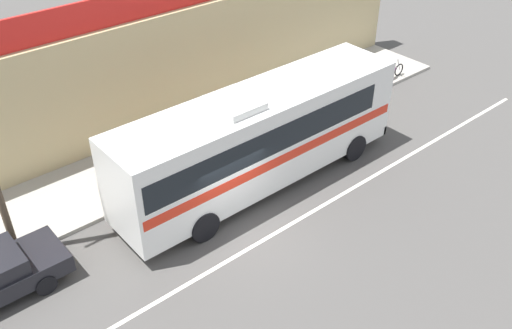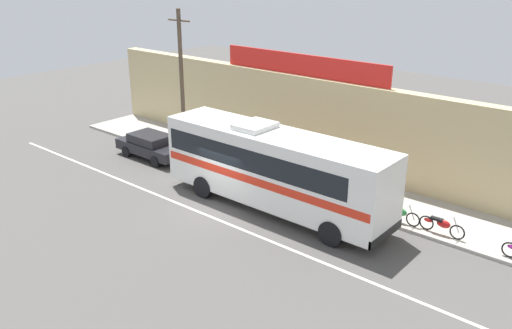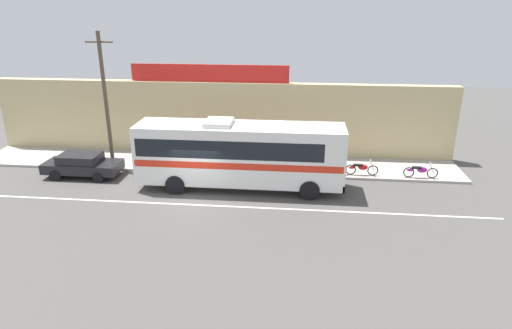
{
  "view_description": "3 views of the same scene",
  "coord_description": "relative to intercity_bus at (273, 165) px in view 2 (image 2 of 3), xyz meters",
  "views": [
    {
      "loc": [
        -8.61,
        -10.87,
        12.22
      ],
      "look_at": [
        1.61,
        1.2,
        1.26
      ],
      "focal_mm": 39.53,
      "sensor_mm": 36.0,
      "label": 1
    },
    {
      "loc": [
        15.57,
        -15.45,
        10.45
      ],
      "look_at": [
        0.91,
        1.85,
        1.75
      ],
      "focal_mm": 37.44,
      "sensor_mm": 36.0,
      "label": 2
    },
    {
      "loc": [
        5.32,
        -20.55,
        9.58
      ],
      "look_at": [
        2.94,
        2.44,
        1.09
      ],
      "focal_mm": 31.02,
      "sensor_mm": 36.0,
      "label": 3
    }
  ],
  "objects": [
    {
      "name": "ground_plane",
      "position": [
        -2.08,
        -1.63,
        -2.06
      ],
      "size": [
        70.0,
        70.0,
        0.0
      ],
      "primitive_type": "plane",
      "color": "#4F4C49"
    },
    {
      "name": "sidewalk_slab",
      "position": [
        -2.08,
        3.57,
        -1.99
      ],
      "size": [
        30.0,
        3.6,
        0.14
      ],
      "primitive_type": "cube",
      "color": "#A8A399",
      "rests_on": "ground_plane"
    },
    {
      "name": "storefront_facade",
      "position": [
        -2.08,
        5.72,
        0.34
      ],
      "size": [
        30.0,
        0.7,
        4.8
      ],
      "primitive_type": "cube",
      "color": "tan",
      "rests_on": "ground_plane"
    },
    {
      "name": "storefront_billboard",
      "position": [
        -2.65,
        5.72,
        3.29
      ],
      "size": [
        10.18,
        0.12,
        1.1
      ],
      "primitive_type": "cube",
      "color": "red",
      "rests_on": "storefront_facade"
    },
    {
      "name": "road_center_stripe",
      "position": [
        -2.08,
        -2.43,
        -2.06
      ],
      "size": [
        30.0,
        0.14,
        0.01
      ],
      "primitive_type": "cube",
      "color": "silver",
      "rests_on": "ground_plane"
    },
    {
      "name": "intercity_bus",
      "position": [
        0.0,
        0.0,
        0.0
      ],
      "size": [
        11.06,
        2.61,
        3.78
      ],
      "color": "white",
      "rests_on": "ground_plane"
    },
    {
      "name": "parked_car",
      "position": [
        -9.3,
        0.74,
        -1.33
      ],
      "size": [
        4.36,
        1.86,
        1.37
      ],
      "color": "black",
      "rests_on": "ground_plane"
    },
    {
      "name": "utility_pole",
      "position": [
        -8.06,
        2.13,
        2.2
      ],
      "size": [
        1.6,
        0.22,
        7.98
      ],
      "color": "brown",
      "rests_on": "sidewalk_slab"
    },
    {
      "name": "motorcycle_red",
      "position": [
        6.84,
        2.24,
        -1.5
      ],
      "size": [
        1.89,
        0.56,
        0.94
      ],
      "color": "black",
      "rests_on": "sidewalk_slab"
    },
    {
      "name": "motorcycle_orange",
      "position": [
        5.03,
        2.14,
        -1.5
      ],
      "size": [
        1.88,
        0.56,
        0.94
      ],
      "color": "black",
      "rests_on": "sidewalk_slab"
    },
    {
      "name": "pedestrian_far_right",
      "position": [
        -1.22,
        3.77,
        -1.0
      ],
      "size": [
        0.3,
        0.48,
        1.6
      ],
      "color": "navy",
      "rests_on": "sidewalk_slab"
    }
  ]
}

